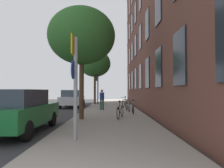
{
  "coord_description": "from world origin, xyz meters",
  "views": [
    {
      "loc": [
        1.08,
        -1.97,
        1.59
      ],
      "look_at": [
        1.15,
        11.2,
        2.0
      ],
      "focal_mm": 33.66,
      "sensor_mm": 36.0,
      "label": 1
    }
  ],
  "objects_px": {
    "tree_near": "(82,36)",
    "bicycle_1": "(133,108)",
    "traffic_light": "(97,83)",
    "bicycle_2": "(128,106)",
    "bicycle_0": "(120,111)",
    "car_1": "(72,98)",
    "sign_post": "(75,78)",
    "car_0": "(19,110)",
    "pedestrian_0": "(102,98)",
    "tree_far": "(95,64)",
    "bicycle_3": "(125,103)"
  },
  "relations": [
    {
      "from": "bicycle_0",
      "to": "car_1",
      "type": "relative_size",
      "value": 0.38
    },
    {
      "from": "tree_far",
      "to": "car_0",
      "type": "height_order",
      "value": "tree_far"
    },
    {
      "from": "tree_far",
      "to": "bicycle_0",
      "type": "distance_m",
      "value": 13.13
    },
    {
      "from": "car_0",
      "to": "bicycle_0",
      "type": "bearing_deg",
      "value": 39.15
    },
    {
      "from": "sign_post",
      "to": "car_0",
      "type": "distance_m",
      "value": 3.11
    },
    {
      "from": "pedestrian_0",
      "to": "car_1",
      "type": "bearing_deg",
      "value": 128.02
    },
    {
      "from": "tree_far",
      "to": "pedestrian_0",
      "type": "distance_m",
      "value": 8.4
    },
    {
      "from": "tree_near",
      "to": "car_1",
      "type": "relative_size",
      "value": 1.3
    },
    {
      "from": "bicycle_3",
      "to": "car_0",
      "type": "relative_size",
      "value": 0.38
    },
    {
      "from": "bicycle_0",
      "to": "car_0",
      "type": "relative_size",
      "value": 0.38
    },
    {
      "from": "bicycle_3",
      "to": "bicycle_0",
      "type": "bearing_deg",
      "value": -96.1
    },
    {
      "from": "tree_far",
      "to": "bicycle_2",
      "type": "height_order",
      "value": "tree_far"
    },
    {
      "from": "tree_far",
      "to": "bicycle_3",
      "type": "bearing_deg",
      "value": -63.35
    },
    {
      "from": "tree_near",
      "to": "tree_far",
      "type": "distance_m",
      "value": 12.59
    },
    {
      "from": "traffic_light",
      "to": "car_1",
      "type": "height_order",
      "value": "traffic_light"
    },
    {
      "from": "bicycle_0",
      "to": "bicycle_2",
      "type": "distance_m",
      "value": 3.74
    },
    {
      "from": "tree_far",
      "to": "bicycle_2",
      "type": "distance_m",
      "value": 9.99
    },
    {
      "from": "traffic_light",
      "to": "bicycle_0",
      "type": "xyz_separation_m",
      "value": [
        2.01,
        -11.59,
        -1.94
      ]
    },
    {
      "from": "tree_near",
      "to": "bicycle_1",
      "type": "height_order",
      "value": "tree_near"
    },
    {
      "from": "pedestrian_0",
      "to": "car_1",
      "type": "distance_m",
      "value": 4.79
    },
    {
      "from": "bicycle_3",
      "to": "pedestrian_0",
      "type": "bearing_deg",
      "value": -139.44
    },
    {
      "from": "bicycle_0",
      "to": "bicycle_2",
      "type": "xyz_separation_m",
      "value": [
        0.72,
        3.67,
        -0.02
      ]
    },
    {
      "from": "bicycle_0",
      "to": "sign_post",
      "type": "bearing_deg",
      "value": -108.05
    },
    {
      "from": "sign_post",
      "to": "car_0",
      "type": "height_order",
      "value": "sign_post"
    },
    {
      "from": "car_0",
      "to": "car_1",
      "type": "xyz_separation_m",
      "value": [
        -0.13,
        11.77,
        -0.0
      ]
    },
    {
      "from": "bicycle_0",
      "to": "pedestrian_0",
      "type": "bearing_deg",
      "value": 103.95
    },
    {
      "from": "tree_near",
      "to": "bicycle_0",
      "type": "bearing_deg",
      "value": 9.16
    },
    {
      "from": "pedestrian_0",
      "to": "tree_near",
      "type": "bearing_deg",
      "value": -99.43
    },
    {
      "from": "car_1",
      "to": "bicycle_3",
      "type": "bearing_deg",
      "value": -24.41
    },
    {
      "from": "car_1",
      "to": "bicycle_0",
      "type": "bearing_deg",
      "value": -64.15
    },
    {
      "from": "bicycle_1",
      "to": "bicycle_2",
      "type": "xyz_separation_m",
      "value": [
        -0.19,
        1.55,
        0.0
      ]
    },
    {
      "from": "sign_post",
      "to": "car_1",
      "type": "height_order",
      "value": "sign_post"
    },
    {
      "from": "tree_far",
      "to": "car_0",
      "type": "xyz_separation_m",
      "value": [
        -1.7,
        -15.51,
        -3.76
      ]
    },
    {
      "from": "traffic_light",
      "to": "tree_far",
      "type": "distance_m",
      "value": 2.29
    },
    {
      "from": "bicycle_3",
      "to": "car_0",
      "type": "bearing_deg",
      "value": -115.97
    },
    {
      "from": "traffic_light",
      "to": "bicycle_2",
      "type": "bearing_deg",
      "value": -70.98
    },
    {
      "from": "traffic_light",
      "to": "bicycle_2",
      "type": "height_order",
      "value": "traffic_light"
    },
    {
      "from": "tree_near",
      "to": "bicycle_0",
      "type": "xyz_separation_m",
      "value": [
        2.02,
        0.33,
        -3.94
      ]
    },
    {
      "from": "bicycle_3",
      "to": "pedestrian_0",
      "type": "height_order",
      "value": "pedestrian_0"
    },
    {
      "from": "bicycle_2",
      "to": "bicycle_3",
      "type": "bearing_deg",
      "value": 90.83
    },
    {
      "from": "sign_post",
      "to": "pedestrian_0",
      "type": "relative_size",
      "value": 2.03
    },
    {
      "from": "tree_near",
      "to": "bicycle_1",
      "type": "bearing_deg",
      "value": 39.89
    },
    {
      "from": "bicycle_0",
      "to": "bicycle_1",
      "type": "xyz_separation_m",
      "value": [
        0.91,
        2.12,
        -0.02
      ]
    },
    {
      "from": "tree_near",
      "to": "traffic_light",
      "type": "bearing_deg",
      "value": 89.96
    },
    {
      "from": "bicycle_1",
      "to": "tree_near",
      "type": "bearing_deg",
      "value": -140.11
    },
    {
      "from": "traffic_light",
      "to": "bicycle_0",
      "type": "height_order",
      "value": "traffic_light"
    },
    {
      "from": "tree_far",
      "to": "bicycle_1",
      "type": "height_order",
      "value": "tree_far"
    },
    {
      "from": "tree_far",
      "to": "bicycle_1",
      "type": "bearing_deg",
      "value": -72.48
    },
    {
      "from": "bicycle_2",
      "to": "bicycle_3",
      "type": "relative_size",
      "value": 0.98
    },
    {
      "from": "bicycle_2",
      "to": "bicycle_3",
      "type": "distance_m",
      "value": 2.66
    }
  ]
}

